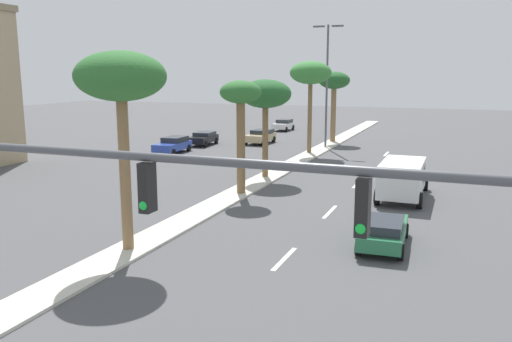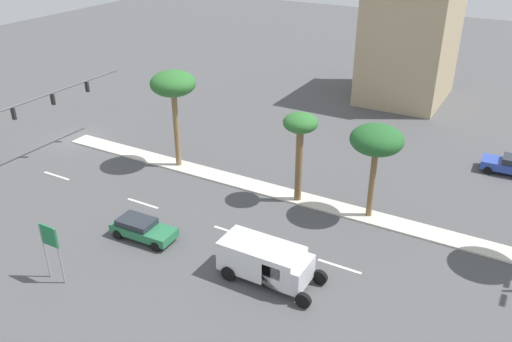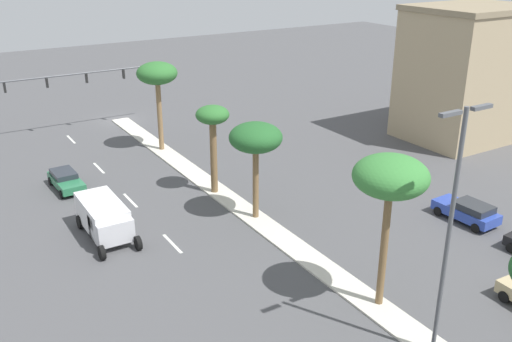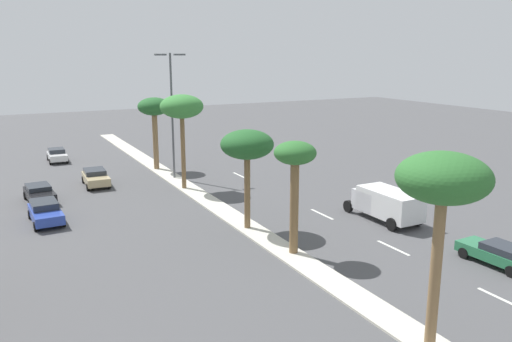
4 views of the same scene
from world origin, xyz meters
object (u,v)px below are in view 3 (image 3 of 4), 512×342
(street_lamp_center, at_px, (451,221))
(sedan_green_center, at_px, (66,180))
(sedan_blue_outboard, at_px, (467,211))
(palm_tree_center, at_px, (391,179))
(traffic_signal_gantry, at_px, (27,95))
(palm_tree_left, at_px, (256,139))
(commercial_building, at_px, (468,73))
(box_truck, at_px, (105,218))
(palm_tree_mid, at_px, (213,121))
(palm_tree_inboard, at_px, (157,75))

(street_lamp_center, xyz_separation_m, sedan_green_center, (9.56, -28.28, -6.10))
(sedan_blue_outboard, bearing_deg, palm_tree_center, 19.17)
(traffic_signal_gantry, relative_size, palm_tree_left, 2.87)
(commercial_building, distance_m, box_truck, 36.62)
(palm_tree_mid, bearing_deg, traffic_signal_gantry, -66.59)
(palm_tree_left, xyz_separation_m, sedan_green_center, (9.85, -12.09, -5.06))
(palm_tree_mid, distance_m, sedan_blue_outboard, 18.87)
(box_truck, bearing_deg, sedan_blue_outboard, 153.65)
(palm_tree_left, bearing_deg, palm_tree_center, 90.95)
(palm_tree_mid, bearing_deg, box_truck, 15.29)
(palm_tree_left, distance_m, street_lamp_center, 16.23)
(palm_tree_left, height_order, box_truck, palm_tree_left)
(commercial_building, height_order, palm_tree_inboard, commercial_building)
(palm_tree_left, bearing_deg, box_truck, -16.16)
(palm_tree_inboard, height_order, sedan_green_center, palm_tree_inboard)
(palm_tree_left, distance_m, box_truck, 11.00)
(traffic_signal_gantry, xyz_separation_m, sedan_green_center, (0.39, 14.10, -3.60))
(palm_tree_mid, bearing_deg, palm_tree_left, 94.52)
(palm_tree_inboard, height_order, palm_tree_mid, palm_tree_inboard)
(commercial_building, xyz_separation_m, palm_tree_left, (26.57, 4.86, -0.52))
(palm_tree_inboard, xyz_separation_m, palm_tree_mid, (0.35, 11.16, -1.30))
(commercial_building, height_order, palm_tree_mid, commercial_building)
(palm_tree_left, relative_size, sedan_blue_outboard, 1.51)
(commercial_building, distance_m, sedan_green_center, 37.55)
(commercial_building, relative_size, palm_tree_mid, 1.86)
(palm_tree_mid, relative_size, palm_tree_center, 0.82)
(palm_tree_inboard, distance_m, palm_tree_mid, 11.24)
(street_lamp_center, bearing_deg, commercial_building, -141.91)
(palm_tree_inboard, distance_m, sedan_green_center, 12.42)
(traffic_signal_gantry, distance_m, box_truck, 23.59)
(sedan_green_center, bearing_deg, street_lamp_center, 108.67)
(sedan_green_center, relative_size, sedan_blue_outboard, 0.99)
(palm_tree_mid, bearing_deg, palm_tree_inboard, -91.81)
(palm_tree_inboard, bearing_deg, palm_tree_center, 90.54)
(palm_tree_inboard, bearing_deg, sedan_green_center, 24.14)
(traffic_signal_gantry, height_order, sedan_green_center, traffic_signal_gantry)
(commercial_building, distance_m, sedan_blue_outboard, 20.13)
(palm_tree_center, bearing_deg, commercial_building, -147.29)
(box_truck, bearing_deg, palm_tree_center, 123.50)
(palm_tree_center, height_order, sedan_blue_outboard, palm_tree_center)
(palm_tree_left, relative_size, sedan_green_center, 1.53)
(commercial_building, relative_size, palm_tree_center, 1.53)
(box_truck, bearing_deg, traffic_signal_gantry, -90.46)
(palm_tree_mid, xyz_separation_m, palm_tree_left, (-0.42, 5.32, 0.09))
(palm_tree_left, distance_m, sedan_blue_outboard, 15.28)
(traffic_signal_gantry, bearing_deg, palm_tree_center, 104.16)
(traffic_signal_gantry, xyz_separation_m, street_lamp_center, (-9.16, 42.38, 2.50))
(palm_tree_center, height_order, sedan_green_center, palm_tree_center)
(traffic_signal_gantry, relative_size, palm_tree_inboard, 2.40)
(sedan_blue_outboard, xyz_separation_m, box_truck, (21.70, -10.75, 0.51))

